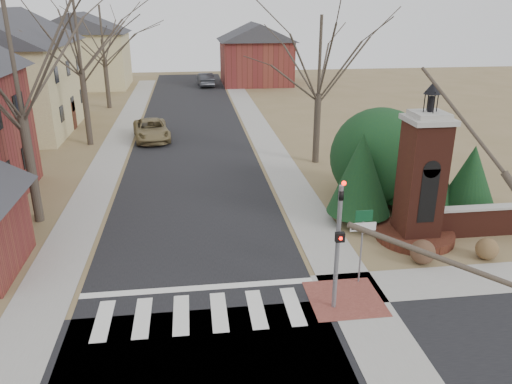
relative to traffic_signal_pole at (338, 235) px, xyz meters
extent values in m
plane|color=brown|center=(-4.30, -0.57, -2.59)|extent=(120.00, 120.00, 0.00)
cube|color=black|center=(-4.30, 21.43, -2.58)|extent=(8.00, 70.00, 0.01)
cube|color=silver|center=(-4.30, 0.23, -2.58)|extent=(8.00, 2.20, 0.02)
cube|color=silver|center=(-4.30, 1.73, -2.58)|extent=(8.00, 0.35, 0.02)
cube|color=gray|center=(0.90, 21.43, -2.58)|extent=(2.00, 60.00, 0.02)
cube|color=gray|center=(-9.50, 21.43, -2.58)|extent=(2.00, 60.00, 0.02)
cube|color=brown|center=(0.50, 0.43, -2.57)|extent=(2.40, 2.40, 0.02)
cylinder|color=slate|center=(0.00, 0.03, -0.49)|extent=(0.14, 0.14, 4.20)
imported|color=black|center=(0.00, 0.03, 1.46)|extent=(0.15, 0.18, 0.90)
sphere|color=#FF0C05|center=(0.00, -0.19, 1.76)|extent=(0.14, 0.14, 0.14)
cube|color=black|center=(0.00, -0.15, 0.01)|extent=(0.28, 0.16, 0.30)
sphere|color=#FF0C05|center=(0.00, -0.24, 0.01)|extent=(0.11, 0.11, 0.11)
cylinder|color=slate|center=(1.30, 1.43, -1.29)|extent=(0.06, 0.06, 2.60)
cube|color=silver|center=(1.30, 1.41, -0.44)|extent=(0.90, 0.03, 0.30)
cube|color=black|center=(1.00, 1.39, -0.44)|extent=(0.22, 0.02, 0.18)
cube|color=#0D4021|center=(1.30, 1.41, -0.04)|extent=(0.60, 0.03, 0.40)
cylinder|color=#4C1F16|center=(4.70, 4.43, -2.41)|extent=(3.20, 3.20, 0.36)
cube|color=#4C1F16|center=(4.70, 4.43, -0.09)|extent=(1.50, 1.50, 5.00)
cube|color=black|center=(4.70, 3.71, -0.39)|extent=(0.70, 0.10, 2.20)
cube|color=gray|center=(4.70, 4.43, 2.46)|extent=(1.70, 1.70, 0.20)
cube|color=gray|center=(4.70, 4.43, 2.66)|extent=(1.30, 1.30, 0.20)
cylinder|color=black|center=(4.70, 4.43, 3.06)|extent=(0.20, 0.20, 0.60)
cone|color=black|center=(4.70, 4.43, 3.66)|extent=(0.64, 0.64, 0.45)
cube|color=beige|center=(-17.80, 26.43, 0.61)|extent=(9.00, 12.00, 6.40)
cube|color=beige|center=(-16.30, 47.43, 0.41)|extent=(10.00, 8.00, 6.00)
cube|color=beige|center=(-19.10, 45.83, 4.40)|extent=(0.75, 0.75, 3.08)
cube|color=maroon|center=(3.70, 47.43, -0.09)|extent=(8.00, 8.00, 5.00)
cube|color=maroon|center=(1.46, 45.83, 3.31)|extent=(0.75, 0.75, 2.80)
cylinder|color=#473D33|center=(2.90, 6.43, -2.34)|extent=(0.20, 0.20, 0.50)
cone|color=#10321C|center=(2.90, 6.43, -0.29)|extent=(2.80, 2.80, 3.60)
cylinder|color=#473D33|center=(6.20, 7.63, -2.34)|extent=(0.20, 0.20, 0.50)
cone|color=#10321C|center=(6.20, 7.63, 0.01)|extent=(3.40, 3.40, 4.20)
cylinder|color=#473D33|center=(8.20, 6.63, -2.34)|extent=(0.20, 0.20, 0.50)
cone|color=#10321C|center=(8.20, 6.63, -0.69)|extent=(2.40, 2.40, 2.80)
sphere|color=#10321C|center=(4.70, 8.93, -0.19)|extent=(4.80, 4.80, 4.80)
cylinder|color=#473D33|center=(-11.30, 8.43, -0.17)|extent=(0.40, 0.40, 4.83)
cylinder|color=#473D33|center=(-11.30, 21.43, -0.07)|extent=(0.40, 0.40, 5.04)
cylinder|color=#473D33|center=(-11.80, 34.43, -0.38)|extent=(0.40, 0.40, 4.41)
cylinder|color=#473D33|center=(3.20, 15.43, -0.49)|extent=(0.40, 0.40, 4.20)
imported|color=olive|center=(-7.14, 22.19, -1.88)|extent=(3.06, 5.39, 1.42)
imported|color=#35373D|center=(-2.42, 46.13, -1.82)|extent=(1.99, 4.77, 1.53)
sphere|color=#503524|center=(4.10, 2.43, -2.12)|extent=(0.94, 0.94, 0.94)
sphere|color=brown|center=(6.70, 2.43, -2.16)|extent=(0.85, 0.85, 0.85)
camera|label=1|loc=(-4.30, -13.29, 6.67)|focal=35.00mm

